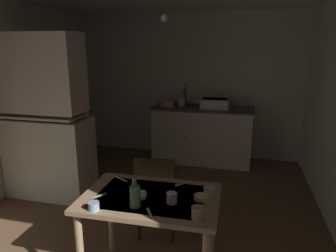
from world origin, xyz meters
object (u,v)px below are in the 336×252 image
object	(u,v)px
serving_bowl_wide	(138,195)
teacup_mint	(94,206)
chair_far_side	(157,193)
glass_bottle	(135,195)
dining_table	(151,209)
sink_basin	(215,103)
mixing_bowl_counter	(167,104)
hutch_cabinet	(47,123)
hand_pump	(185,96)

from	to	relation	value
serving_bowl_wide	teacup_mint	world-z (taller)	teacup_mint
chair_far_side	glass_bottle	bearing A→B (deg)	-85.50
dining_table	serving_bowl_wide	world-z (taller)	serving_bowl_wide
chair_far_side	serving_bowl_wide	size ratio (longest dim) A/B	6.82
serving_bowl_wide	glass_bottle	bearing A→B (deg)	-78.64
sink_basin	chair_far_side	distance (m)	2.31
glass_bottle	dining_table	bearing A→B (deg)	73.44
mixing_bowl_counter	teacup_mint	size ratio (longest dim) A/B	2.97
chair_far_side	teacup_mint	xyz separation A→B (m)	(-0.21, -0.88, 0.30)
chair_far_side	hutch_cabinet	bearing A→B (deg)	160.69
dining_table	chair_far_side	distance (m)	0.62
dining_table	serving_bowl_wide	distance (m)	0.16
sink_basin	dining_table	world-z (taller)	sink_basin
mixing_bowl_counter	dining_table	distance (m)	2.83
teacup_mint	glass_bottle	world-z (taller)	glass_bottle
hand_pump	mixing_bowl_counter	world-z (taller)	hand_pump
chair_far_side	glass_bottle	distance (m)	0.86
sink_basin	glass_bottle	distance (m)	3.01
hand_pump	chair_far_side	world-z (taller)	hand_pump
serving_bowl_wide	glass_bottle	distance (m)	0.16
chair_far_side	glass_bottle	world-z (taller)	glass_bottle
dining_table	hand_pump	bearing A→B (deg)	95.64
dining_table	serving_bowl_wide	size ratio (longest dim) A/B	8.38
mixing_bowl_counter	dining_table	xyz separation A→B (m)	(0.56, -2.76, -0.32)
mixing_bowl_counter	chair_far_side	distance (m)	2.27
sink_basin	glass_bottle	xyz separation A→B (m)	(-0.27, -3.00, -0.16)
hutch_cabinet	chair_far_side	xyz separation A→B (m)	(1.57, -0.55, -0.48)
sink_basin	chair_far_side	bearing A→B (deg)	-98.47
teacup_mint	chair_far_side	bearing A→B (deg)	76.63
glass_bottle	chair_far_side	bearing A→B (deg)	94.50
mixing_bowl_counter	teacup_mint	xyz separation A→B (m)	(0.24, -3.05, -0.19)
chair_far_side	glass_bottle	xyz separation A→B (m)	(0.06, -0.77, 0.36)
hutch_cabinet	chair_far_side	world-z (taller)	hutch_cabinet
mixing_bowl_counter	hand_pump	bearing A→B (deg)	18.61
chair_far_side	glass_bottle	size ratio (longest dim) A/B	3.75
hutch_cabinet	teacup_mint	world-z (taller)	hutch_cabinet
hutch_cabinet	dining_table	size ratio (longest dim) A/B	1.89
hutch_cabinet	teacup_mint	size ratio (longest dim) A/B	25.53
teacup_mint	serving_bowl_wide	bearing A→B (deg)	46.58
hutch_cabinet	glass_bottle	size ratio (longest dim) A/B	8.73
hand_pump	mixing_bowl_counter	xyz separation A→B (m)	(-0.28, -0.10, -0.12)
mixing_bowl_counter	serving_bowl_wide	distance (m)	2.85
hutch_cabinet	chair_far_side	size ratio (longest dim) A/B	2.33
sink_basin	hand_pump	world-z (taller)	hand_pump
sink_basin	serving_bowl_wide	distance (m)	2.88
serving_bowl_wide	glass_bottle	xyz separation A→B (m)	(0.03, -0.15, 0.07)
serving_bowl_wide	teacup_mint	distance (m)	0.35
hutch_cabinet	mixing_bowl_counter	world-z (taller)	hutch_cabinet
mixing_bowl_counter	sink_basin	bearing A→B (deg)	3.67
mixing_bowl_counter	dining_table	bearing A→B (deg)	-78.43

